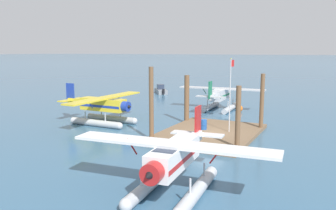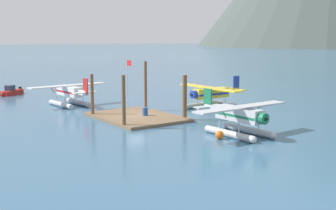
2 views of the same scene
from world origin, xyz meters
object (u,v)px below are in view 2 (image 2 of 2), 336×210
Objects in this scene: seaplane_yellow_bow_centre at (211,96)px; mooring_buoy at (220,135)px; boat_red_open_sw at (11,92)px; seaplane_silver_stbd_fwd at (239,118)px; fuel_drum at (145,112)px; seaplane_white_port_aft at (69,94)px; flagpole at (128,81)px.

mooring_buoy is at bearing -38.07° from seaplane_yellow_bow_centre.
seaplane_silver_stbd_fwd is at bearing 12.29° from boat_red_open_sw.
mooring_buoy is at bearing 9.06° from boat_red_open_sw.
seaplane_yellow_bow_centre is 1.00× the size of seaplane_silver_stbd_fwd.
mooring_buoy is 2.65m from seaplane_silver_stbd_fwd.
seaplane_white_port_aft is (-12.97, -3.33, 0.84)m from fuel_drum.
seaplane_silver_stbd_fwd is (12.88, -7.76, 0.00)m from seaplane_yellow_bow_centre.
seaplane_yellow_bow_centre is (-0.91, 10.14, 0.84)m from fuel_drum.
seaplane_yellow_bow_centre is 32.31m from boat_red_open_sw.
seaplane_white_port_aft is at bearing -131.84° from seaplane_yellow_bow_centre.
seaplane_silver_stbd_fwd is (11.71, 4.65, -2.59)m from flagpole.
flagpole is 0.60× the size of seaplane_yellow_bow_centre.
seaplane_yellow_bow_centre and seaplane_white_port_aft have the same top height.
seaplane_silver_stbd_fwd reaches higher than boat_red_open_sw.
seaplane_silver_stbd_fwd is 2.49× the size of boat_red_open_sw.
flagpole is 12.86m from seaplane_silver_stbd_fwd.
flagpole reaches higher than seaplane_yellow_bow_centre.
seaplane_yellow_bow_centre is 18.08m from seaplane_white_port_aft.
mooring_buoy is at bearing -88.96° from seaplane_silver_stbd_fwd.
fuel_drum is 1.18× the size of mooring_buoy.
fuel_drum is 12.23m from seaplane_silver_stbd_fwd.
seaplane_silver_stbd_fwd is at bearing -31.07° from seaplane_yellow_bow_centre.
seaplane_yellow_bow_centre is 15.03m from seaplane_silver_stbd_fwd.
fuel_drum is 0.21× the size of boat_red_open_sw.
flagpole is at bearing -168.98° from mooring_buoy.
fuel_drum is at bearing -84.88° from seaplane_yellow_bow_centre.
boat_red_open_sw reaches higher than fuel_drum.
boat_red_open_sw is at bearing -167.71° from seaplane_silver_stbd_fwd.
seaplane_white_port_aft is at bearing -167.11° from seaplane_silver_stbd_fwd.
fuel_drum is at bearing -168.76° from seaplane_silver_stbd_fwd.
boat_red_open_sw is at bearing -149.07° from seaplane_yellow_bow_centre.
boat_red_open_sw is at bearing -170.94° from mooring_buoy.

